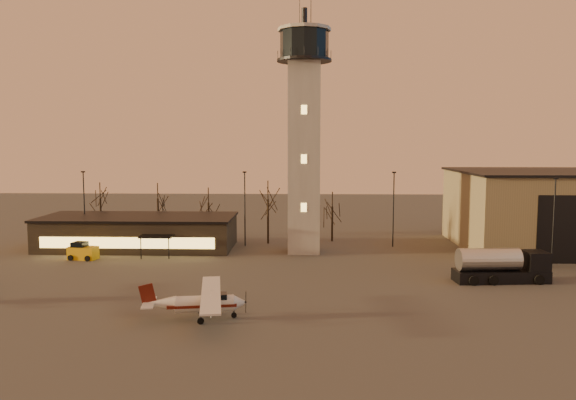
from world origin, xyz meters
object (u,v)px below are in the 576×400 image
(cessna_front, at_px, (206,306))
(terminal, at_px, (139,232))
(control_tower, at_px, (304,124))
(hangar, at_px, (575,210))
(fuel_truck, at_px, (501,268))
(service_cart, at_px, (83,253))

(cessna_front, bearing_deg, terminal, 106.60)
(control_tower, bearing_deg, terminal, 174.85)
(control_tower, relative_size, hangar, 1.07)
(fuel_truck, height_order, service_cart, fuel_truck)
(hangar, xyz_separation_m, terminal, (-57.99, -2.00, -3.00))
(terminal, bearing_deg, control_tower, -5.15)
(cessna_front, height_order, fuel_truck, fuel_truck)
(control_tower, relative_size, terminal, 1.28)
(terminal, bearing_deg, fuel_truck, -21.74)
(terminal, bearing_deg, cessna_front, -64.19)
(hangar, bearing_deg, terminal, -178.03)
(hangar, bearing_deg, fuel_truck, -130.54)
(control_tower, relative_size, fuel_truck, 3.42)
(cessna_front, bearing_deg, service_cart, 121.23)
(service_cart, bearing_deg, cessna_front, -40.36)
(hangar, height_order, fuel_truck, hangar)
(fuel_truck, bearing_deg, service_cart, 163.99)
(terminal, height_order, fuel_truck, terminal)
(hangar, bearing_deg, control_tower, -173.69)
(service_cart, bearing_deg, hangar, 17.75)
(service_cart, bearing_deg, terminal, 67.27)
(control_tower, bearing_deg, fuel_truck, -36.45)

